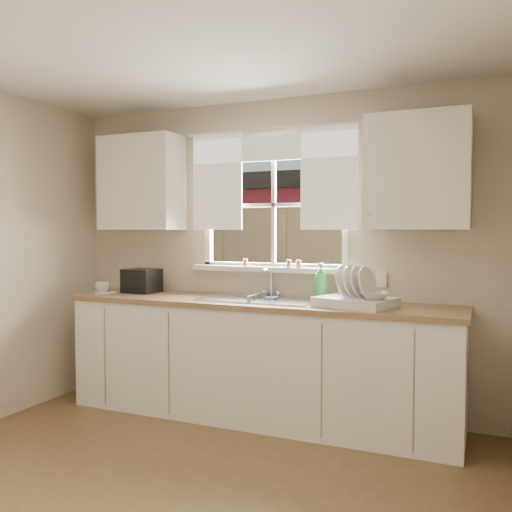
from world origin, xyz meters
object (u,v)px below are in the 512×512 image
at_px(dish_rack, 355,297).
at_px(soap_bottle_a, 321,282).
at_px(cup, 103,287).
at_px(black_appliance, 142,281).

bearing_deg(dish_rack, soap_bottle_a, 148.60).
height_order(cup, black_appliance, black_appliance).
distance_m(dish_rack, cup, 2.16).
xyz_separation_m(dish_rack, black_appliance, (-1.89, 0.15, 0.03)).
bearing_deg(cup, black_appliance, 23.28).
bearing_deg(soap_bottle_a, dish_rack, -10.86).
relative_size(dish_rack, black_appliance, 2.13).
bearing_deg(dish_rack, cup, -179.28).
height_order(dish_rack, soap_bottle_a, dish_rack).
relative_size(soap_bottle_a, cup, 2.37).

